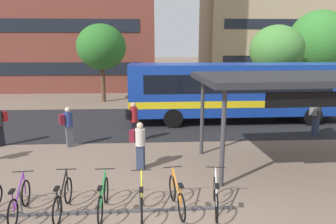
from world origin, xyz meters
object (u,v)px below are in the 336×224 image
transit_shelter (306,80)px  parked_bicycle_purple_1 (20,202)px  parked_bicycle_silver_6 (216,196)px  street_tree_2 (318,41)px  street_tree_0 (276,49)px  parked_bicycle_yellow_4 (142,200)px  street_tree_1 (101,47)px  parked_bicycle_green_3 (103,199)px  commuter_maroon_pack_3 (68,124)px  city_bus (240,90)px  commuter_grey_pack_2 (316,115)px  parked_bicycle_black_2 (63,199)px  commuter_maroon_pack_0 (139,142)px  parked_bicycle_orange_5 (177,196)px  commuter_black_pack_5 (133,119)px

transit_shelter → parked_bicycle_purple_1: bearing=-164.6°
parked_bicycle_silver_6 → transit_shelter: (3.60, 2.87, 2.64)m
street_tree_2 → street_tree_0: bearing=-147.7°
parked_bicycle_yellow_4 → street_tree_2: size_ratio=0.25×
parked_bicycle_yellow_4 → street_tree_1: bearing=10.2°
parked_bicycle_green_3 → parked_bicycle_yellow_4: bearing=-98.0°
parked_bicycle_silver_6 → commuter_maroon_pack_3: bearing=53.7°
parked_bicycle_green_3 → commuter_maroon_pack_3: size_ratio=1.01×
parked_bicycle_silver_6 → street_tree_1: 16.82m
city_bus → parked_bicycle_green_3: bearing=-124.4°
transit_shelter → commuter_grey_pack_2: bearing=50.9°
parked_bicycle_black_2 → commuter_maroon_pack_0: (1.83, 2.70, 0.58)m
city_bus → commuter_maroon_pack_0: city_bus is taller
parked_bicycle_silver_6 → commuter_maroon_pack_0: bearing=45.9°
city_bus → parked_bicycle_orange_5: size_ratio=7.05×
street_tree_1 → city_bus: bearing=-36.8°
city_bus → parked_bicycle_silver_6: (-3.22, -9.17, -1.39)m
parked_bicycle_orange_5 → street_tree_1: street_tree_1 is taller
parked_bicycle_black_2 → commuter_maroon_pack_3: size_ratio=1.01×
street_tree_0 → street_tree_1: (-12.87, 0.50, 0.17)m
transit_shelter → commuter_black_pack_5: 7.02m
parked_bicycle_silver_6 → city_bus: bearing=-10.2°
parked_bicycle_black_2 → commuter_black_pack_5: bearing=-14.8°
parked_bicycle_silver_6 → street_tree_0: 17.20m
parked_bicycle_black_2 → street_tree_0: street_tree_0 is taller
parked_bicycle_black_2 → parked_bicycle_silver_6: 3.90m
parked_bicycle_purple_1 → parked_bicycle_green_3: bearing=-94.9°
city_bus → commuter_grey_pack_2: bearing=-46.4°
parked_bicycle_silver_6 → transit_shelter: size_ratio=0.23×
street_tree_0 → street_tree_1: bearing=177.8°
parked_bicycle_silver_6 → street_tree_2: (12.38, 18.08, 4.10)m
parked_bicycle_purple_1 → parked_bicycle_silver_6: bearing=-96.2°
commuter_maroon_pack_3 → parked_bicycle_yellow_4: bearing=-89.0°
parked_bicycle_silver_6 → commuter_grey_pack_2: commuter_grey_pack_2 is taller
parked_bicycle_black_2 → street_tree_2: (16.28, 18.00, 4.10)m
parked_bicycle_green_3 → transit_shelter: bearing=-67.2°
parked_bicycle_silver_6 → street_tree_0: (7.57, 15.04, 3.49)m
street_tree_1 → street_tree_2: bearing=8.2°
commuter_maroon_pack_3 → street_tree_1: bearing=60.4°
commuter_maroon_pack_0 → parked_bicycle_black_2: bearing=-108.7°
street_tree_1 → commuter_maroon_pack_0: bearing=-75.8°
parked_bicycle_purple_1 → commuter_maroon_pack_3: size_ratio=1.01×
parked_bicycle_black_2 → parked_bicycle_purple_1: bearing=94.1°
parked_bicycle_purple_1 → commuter_black_pack_5: commuter_black_pack_5 is taller
commuter_grey_pack_2 → parked_bicycle_silver_6: bearing=-154.3°
parked_bicycle_yellow_4 → parked_bicycle_silver_6: 1.90m
parked_bicycle_green_3 → street_tree_1: street_tree_1 is taller
street_tree_2 → parked_bicycle_orange_5: bearing=-126.6°
city_bus → parked_bicycle_yellow_4: 10.67m
parked_bicycle_orange_5 → parked_bicycle_silver_6: bearing=-103.3°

